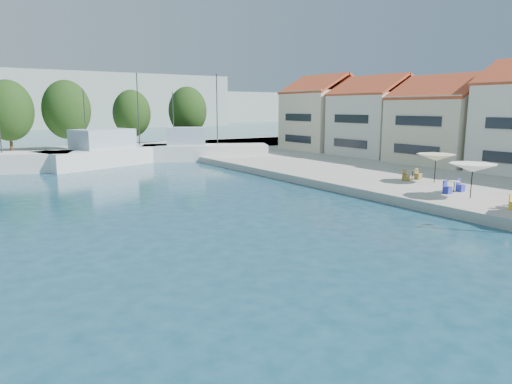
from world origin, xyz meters
TOP-DOWN VIEW (x-y plane):
  - quay_right at (22.00, 30.00)m, footprint 32.00×92.00m
  - quay_far at (-8.00, 67.00)m, footprint 90.00×16.00m
  - hill_east at (40.00, 180.00)m, footprint 140.00×40.00m
  - building_04 at (24.00, 33.00)m, footprint 9.00×8.80m
  - building_05 at (24.00, 42.00)m, footprint 8.40×8.80m
  - building_06 at (24.00, 51.00)m, footprint 9.00×8.80m
  - trawler_03 at (-1.52, 55.05)m, footprint 19.76×11.25m
  - trawler_04 at (7.04, 52.73)m, footprint 14.40×9.57m
  - tree_05 at (-11.07, 68.84)m, footprint 5.93×5.93m
  - tree_06 at (-4.43, 68.45)m, footprint 6.02×6.02m
  - tree_07 at (4.85, 70.76)m, footprint 5.37×5.37m
  - tree_08 at (12.95, 69.32)m, footprint 5.76×5.76m
  - umbrella_white at (9.30, 20.83)m, footprint 2.79×2.79m
  - umbrella_cream at (12.47, 25.65)m, footprint 2.78×2.78m
  - cafe_table_02 at (10.15, 22.51)m, footprint 1.82×0.70m
  - cafe_table_03 at (12.16, 27.38)m, footprint 1.82×0.70m

SIDE VIEW (x-z plane):
  - quay_right at x=22.00m, z-range 0.00..0.60m
  - quay_far at x=-8.00m, z-range 0.00..0.60m
  - cafe_table_02 at x=10.15m, z-range 0.51..1.27m
  - cafe_table_03 at x=12.16m, z-range 0.51..1.27m
  - trawler_03 at x=-1.52m, z-range -4.03..6.17m
  - trawler_04 at x=7.04m, z-range -4.03..6.17m
  - umbrella_cream at x=12.47m, z-range 1.41..3.53m
  - umbrella_white at x=9.30m, z-range 1.41..3.54m
  - building_04 at x=24.00m, z-range 0.42..9.62m
  - tree_07 at x=4.85m, z-range 1.21..9.16m
  - building_05 at x=24.00m, z-range 0.41..10.11m
  - building_06 at x=24.00m, z-range 0.40..10.60m
  - tree_08 at x=12.95m, z-range 1.26..9.78m
  - tree_05 at x=-11.07m, z-range 1.28..10.05m
  - tree_06 at x=-4.43m, z-range 1.29..10.19m
  - hill_east at x=40.00m, z-range 0.00..12.00m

